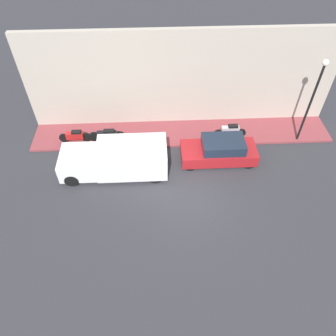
% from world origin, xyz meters
% --- Properties ---
extents(ground_plane, '(60.00, 60.00, 0.00)m').
position_xyz_m(ground_plane, '(0.00, 0.00, 0.00)').
color(ground_plane, '#2D2D33').
extents(sidewalk, '(2.20, 16.83, 0.12)m').
position_xyz_m(sidewalk, '(4.39, 0.00, 0.06)').
color(sidewalk, brown).
rests_on(sidewalk, ground_plane).
extents(building_facade, '(0.30, 16.83, 5.60)m').
position_xyz_m(building_facade, '(5.64, 0.00, 2.80)').
color(building_facade, '#B2A899').
rests_on(building_facade, ground_plane).
extents(parked_car, '(1.62, 3.92, 1.35)m').
position_xyz_m(parked_car, '(2.24, -1.79, 0.63)').
color(parked_car, maroon).
rests_on(parked_car, ground_plane).
extents(delivery_van, '(2.04, 5.29, 1.61)m').
position_xyz_m(delivery_van, '(1.69, 3.53, 0.84)').
color(delivery_van, white).
rests_on(delivery_van, ground_plane).
extents(scooter_silver, '(0.30, 1.82, 0.84)m').
position_xyz_m(scooter_silver, '(3.87, -2.64, 0.57)').
color(scooter_silver, '#B7B7BF').
rests_on(scooter_silver, sidewalk).
extents(motorcycle_black, '(0.30, 2.00, 0.75)m').
position_xyz_m(motorcycle_black, '(3.89, 4.19, 0.54)').
color(motorcycle_black, black).
rests_on(motorcycle_black, sidewalk).
extents(motorcycle_red, '(0.30, 1.76, 0.73)m').
position_xyz_m(motorcycle_red, '(3.92, 5.95, 0.52)').
color(motorcycle_red, '#B21E1E').
rests_on(motorcycle_red, sidewalk).
extents(streetlamp, '(0.32, 0.32, 4.81)m').
position_xyz_m(streetlamp, '(3.54, -6.44, 3.20)').
color(streetlamp, black).
rests_on(streetlamp, sidewalk).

